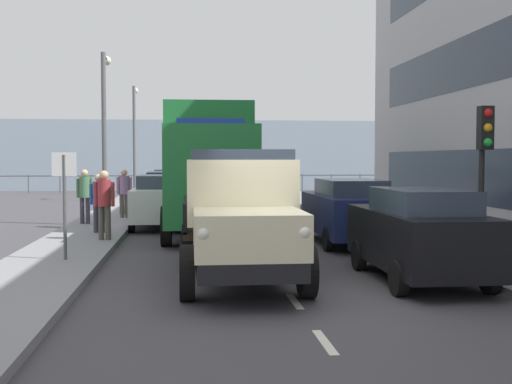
{
  "coord_description": "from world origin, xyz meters",
  "views": [
    {
      "loc": [
        1.67,
        10.18,
        2.27
      ],
      "look_at": [
        -0.3,
        -8.79,
        1.29
      ],
      "focal_mm": 45.77,
      "sensor_mm": 36.0,
      "label": 1
    }
  ],
  "objects": [
    {
      "name": "sidewalk_left",
      "position": [
        -4.55,
        -12.09,
        0.07
      ],
      "size": [
        2.09,
        43.73,
        0.15
      ],
      "primitive_type": "cube",
      "color": "gray",
      "rests_on": "ground_plane"
    },
    {
      "name": "street_sign",
      "position": [
        4.25,
        -3.77,
        1.68
      ],
      "size": [
        0.5,
        0.07,
        2.25
      ],
      "color": "#4C4C4C",
      "rests_on": "sidewalk_right"
    },
    {
      "name": "car_grey_oppositeside_2",
      "position": [
        2.55,
        -22.72,
        0.9
      ],
      "size": [
        1.95,
        4.61,
        1.72
      ],
      "color": "slate",
      "rests_on": "ground_plane"
    },
    {
      "name": "pedestrian_couple_a",
      "position": [
        4.13,
        -14.94,
        1.15
      ],
      "size": [
        0.53,
        0.34,
        1.7
      ],
      "color": "#383342",
      "rests_on": "sidewalk_right"
    },
    {
      "name": "truck_vintage_cream",
      "position": [
        0.73,
        -1.49,
        1.18
      ],
      "size": [
        2.17,
        5.64,
        2.43
      ],
      "color": "black",
      "rests_on": "ground_plane"
    },
    {
      "name": "car_silver_oppositeside_1",
      "position": [
        2.55,
        -16.58,
        0.9
      ],
      "size": [
        1.95,
        4.39,
        1.72
      ],
      "color": "#B7BABF",
      "rests_on": "ground_plane"
    },
    {
      "name": "pedestrian_near_railing",
      "position": [
        5.02,
        -11.39,
        1.19
      ],
      "size": [
        0.53,
        0.34,
        1.76
      ],
      "color": "#383342",
      "rests_on": "sidewalk_right"
    },
    {
      "name": "road_centreline_markings",
      "position": [
        0.0,
        -12.13,
        0.0
      ],
      "size": [
        0.12,
        40.32,
        0.01
      ],
      "color": "silver",
      "rests_on": "ground_plane"
    },
    {
      "name": "pedestrian_strolling",
      "position": [
        4.22,
        -8.76,
        1.13
      ],
      "size": [
        0.53,
        0.34,
        1.68
      ],
      "color": "#383342",
      "rests_on": "sidewalk_right"
    },
    {
      "name": "pedestrian_with_bag",
      "position": [
        3.96,
        -13.51,
        1.17
      ],
      "size": [
        0.53,
        0.34,
        1.73
      ],
      "color": "#4C473D",
      "rests_on": "sidewalk_right"
    },
    {
      "name": "car_white_oppositeside_0",
      "position": [
        2.55,
        -11.29,
        0.9
      ],
      "size": [
        1.91,
        4.02,
        1.72
      ],
      "color": "white",
      "rests_on": "ground_plane"
    },
    {
      "name": "pedestrian_couple_b",
      "position": [
        3.85,
        -7.06,
        1.22
      ],
      "size": [
        0.53,
        0.34,
        1.81
      ],
      "color": "#4C473D",
      "rests_on": "sidewalk_right"
    },
    {
      "name": "car_black_kerbside_near",
      "position": [
        -2.55,
        -1.4,
        0.89
      ],
      "size": [
        1.75,
        4.08,
        1.72
      ],
      "color": "black",
      "rests_on": "ground_plane"
    },
    {
      "name": "seawall_railing",
      "position": [
        -0.0,
        -33.36,
        0.92
      ],
      "size": [
        28.08,
        0.08,
        1.2
      ],
      "color": "#4C5156",
      "rests_on": "ground_plane"
    },
    {
      "name": "lamp_post_far",
      "position": [
        4.48,
        -24.67,
        3.7
      ],
      "size": [
        0.32,
        1.14,
        5.9
      ],
      "color": "#59595B",
      "rests_on": "sidewalk_right"
    },
    {
      "name": "sidewalk_right",
      "position": [
        4.55,
        -12.09,
        0.07
      ],
      "size": [
        2.09,
        43.73,
        0.15
      ],
      "primitive_type": "cube",
      "color": "gray",
      "rests_on": "ground_plane"
    },
    {
      "name": "ground_plane",
      "position": [
        0.0,
        -12.09,
        0.0
      ],
      "size": [
        80.0,
        80.0,
        0.0
      ],
      "primitive_type": "plane",
      "color": "#423F44"
    },
    {
      "name": "car_navy_kerbside_1",
      "position": [
        -2.55,
        -6.71,
        0.9
      ],
      "size": [
        1.85,
        4.36,
        1.72
      ],
      "color": "navy",
      "rests_on": "ground_plane"
    },
    {
      "name": "sea_horizon",
      "position": [
        0.0,
        -36.96,
        2.5
      ],
      "size": [
        80.0,
        0.8,
        5.0
      ],
      "primitive_type": "cube",
      "color": "#8C9EAD",
      "rests_on": "ground_plane"
    },
    {
      "name": "lamp_post_promenade",
      "position": [
        4.49,
        -12.39,
        3.59
      ],
      "size": [
        0.32,
        1.14,
        5.68
      ],
      "color": "#59595B",
      "rests_on": "sidewalk_right"
    },
    {
      "name": "traffic_light_near",
      "position": [
        -4.43,
        -2.78,
        2.47
      ],
      "size": [
        0.28,
        0.41,
        3.2
      ],
      "color": "black",
      "rests_on": "sidewalk_left"
    },
    {
      "name": "lorry_cargo_green",
      "position": [
        1.1,
        -9.58,
        2.08
      ],
      "size": [
        2.58,
        8.2,
        3.87
      ],
      "color": "#1E7033",
      "rests_on": "ground_plane"
    }
  ]
}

